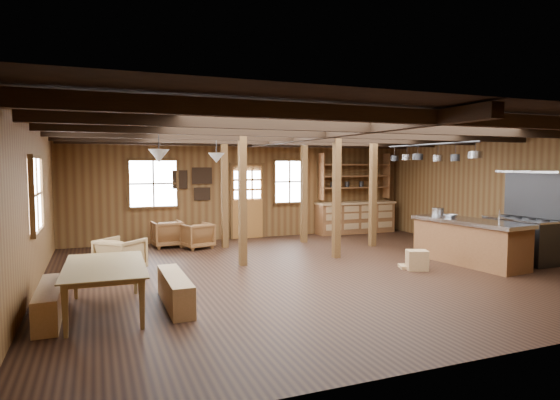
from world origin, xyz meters
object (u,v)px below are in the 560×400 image
(dining_table, at_px, (108,289))
(commercial_range, at_px, (524,232))
(kitchen_island, at_px, (469,241))
(armchair_a, at_px, (197,236))
(armchair_c, at_px, (121,256))
(armchair_b, at_px, (167,234))

(dining_table, bearing_deg, commercial_range, -84.98)
(kitchen_island, height_order, armchair_a, kitchen_island)
(armchair_c, bearing_deg, dining_table, 127.06)
(commercial_range, xyz_separation_m, dining_table, (-8.55, -0.49, -0.29))
(armchair_b, bearing_deg, dining_table, 68.36)
(commercial_range, relative_size, armchair_c, 2.61)
(commercial_range, bearing_deg, kitchen_island, 170.92)
(commercial_range, distance_m, dining_table, 8.57)
(kitchen_island, bearing_deg, armchair_b, 135.61)
(dining_table, bearing_deg, armchair_b, -15.10)
(commercial_range, bearing_deg, armchair_c, 166.42)
(kitchen_island, xyz_separation_m, armchair_c, (-6.93, 1.78, -0.13))
(dining_table, xyz_separation_m, armchair_c, (0.29, 2.48, 0.00))
(commercial_range, height_order, armchair_b, commercial_range)
(kitchen_island, distance_m, dining_table, 7.25)
(kitchen_island, distance_m, armchair_c, 7.15)
(armchair_c, bearing_deg, commercial_range, -149.86)
(armchair_a, bearing_deg, armchair_c, 33.07)
(dining_table, relative_size, armchair_b, 2.63)
(dining_table, xyz_separation_m, armchair_a, (2.21, 4.62, -0.02))
(commercial_range, height_order, armchair_a, commercial_range)
(armchair_a, height_order, armchair_b, armchair_b)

